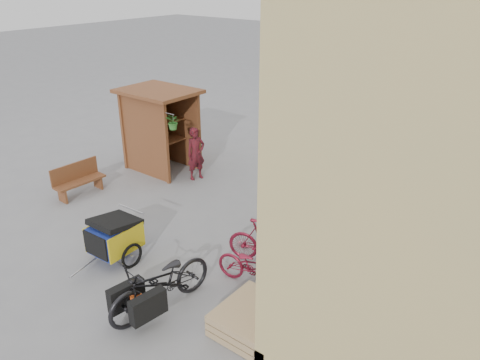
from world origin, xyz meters
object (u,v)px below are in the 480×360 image
Objects in this scene: bench at (78,179)px; bike_6 at (356,186)px; bike_2 at (310,219)px; bike_4 at (330,201)px; bike_0 at (256,267)px; bike_7 at (365,177)px; person_kiosk at (196,154)px; shopping_carts at (420,155)px; bike_5 at (344,193)px; pallet_stack at (252,319)px; child_trailer at (114,236)px; bike_1 at (267,243)px; kiosk at (157,118)px; bike_3 at (316,212)px; cargo_bike at (160,284)px.

bike_6 is at bearing 36.94° from bench.
bike_4 is at bearing 8.29° from bike_2.
bike_6 is at bearing -7.78° from bike_0.
bike_0 is at bearing -179.61° from bike_7.
person_kiosk is 0.99× the size of bike_6.
shopping_carts is 0.96× the size of bike_5.
shopping_carts is at bearing -1.15° from bike_4.
bike_6 is (0.02, 2.29, -0.05)m from bike_2.
bike_7 is at bearing 96.47° from pallet_stack.
bench is 7.54m from bike_7.
bike_2 is (2.70, 3.21, -0.11)m from child_trailer.
child_trailer is at bearing -142.30° from person_kiosk.
bike_4 reaches higher than bench.
bike_4 is (0.10, 2.47, -0.01)m from bike_1.
kiosk is at bearing 83.35° from bench.
bike_2 is at bearing 19.44° from bench.
shopping_carts reaches higher than bench.
person_kiosk is 0.93× the size of bike_1.
bench is at bearing 154.83° from child_trailer.
bike_2 is 0.95× the size of bike_3.
bike_1 is (-0.89, -6.34, -0.15)m from shopping_carts.
bike_2 is 0.97× the size of bike_7.
bench is at bearing 77.22° from bike_1.
bike_0 is at bearing 123.07° from pallet_stack.
child_trailer is 6.14m from bike_6.
bike_7 reaches higher than bike_6.
bike_4 is at bearing 100.75° from pallet_stack.
pallet_stack is at bearing -1.67° from child_trailer.
person_kiosk is 0.89× the size of bike_2.
kiosk is at bearing 109.71° from bike_7.
bike_3 reaches higher than pallet_stack.
pallet_stack is at bearing -173.39° from bike_7.
shopping_carts is 0.96× the size of bike_7.
child_trailer is 1.05× the size of bike_1.
person_kiosk is 0.84× the size of bike_3.
person_kiosk is 4.23m from bike_3.
cargo_bike is 4.81m from bike_4.
kiosk reaches higher than pallet_stack.
bench is at bearing 167.42° from cargo_bike.
bike_5 is at bearing 88.15° from cargo_bike.
shopping_carts is 2.28m from bike_7.
bike_5 is (-0.03, 3.66, 0.11)m from bike_0.
cargo_bike is 1.35× the size of bike_0.
cargo_bike is at bearing 172.99° from bike_2.
shopping_carts is 8.76m from cargo_bike.
pallet_stack is at bearing 171.97° from bike_5.
bike_5 is (0.87, 5.23, -0.01)m from cargo_bike.
child_trailer is at bearing 101.65° from bike_0.
bike_2 is 2.29m from bike_6.
shopping_carts is 0.93× the size of bike_3.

